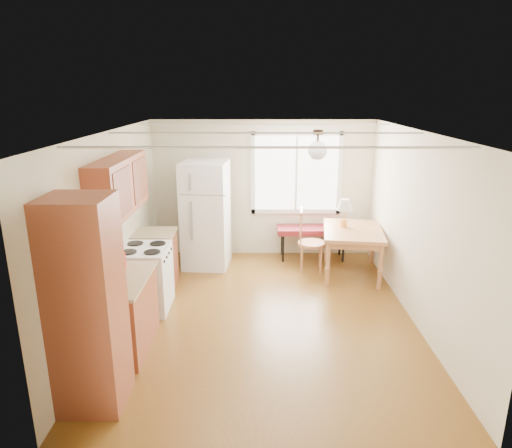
{
  "coord_description": "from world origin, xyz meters",
  "views": [
    {
      "loc": [
        -0.09,
        -5.73,
        2.99
      ],
      "look_at": [
        -0.12,
        0.54,
        1.15
      ],
      "focal_mm": 32.0,
      "sensor_mm": 36.0,
      "label": 1
    }
  ],
  "objects_px": {
    "refrigerator": "(206,215)",
    "dining_table": "(353,235)",
    "bench": "(313,231)",
    "chair": "(306,236)"
  },
  "relations": [
    {
      "from": "refrigerator",
      "to": "dining_table",
      "type": "distance_m",
      "value": 2.52
    },
    {
      "from": "dining_table",
      "to": "refrigerator",
      "type": "bearing_deg",
      "value": 178.07
    },
    {
      "from": "refrigerator",
      "to": "bench",
      "type": "height_order",
      "value": "refrigerator"
    },
    {
      "from": "chair",
      "to": "dining_table",
      "type": "bearing_deg",
      "value": -9.25
    },
    {
      "from": "dining_table",
      "to": "chair",
      "type": "height_order",
      "value": "chair"
    },
    {
      "from": "refrigerator",
      "to": "chair",
      "type": "height_order",
      "value": "refrigerator"
    },
    {
      "from": "refrigerator",
      "to": "bench",
      "type": "relative_size",
      "value": 1.42
    },
    {
      "from": "refrigerator",
      "to": "dining_table",
      "type": "xyz_separation_m",
      "value": [
        2.48,
        -0.41,
        -0.24
      ]
    },
    {
      "from": "refrigerator",
      "to": "chair",
      "type": "bearing_deg",
      "value": -2.06
    },
    {
      "from": "refrigerator",
      "to": "dining_table",
      "type": "bearing_deg",
      "value": -3.99
    }
  ]
}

